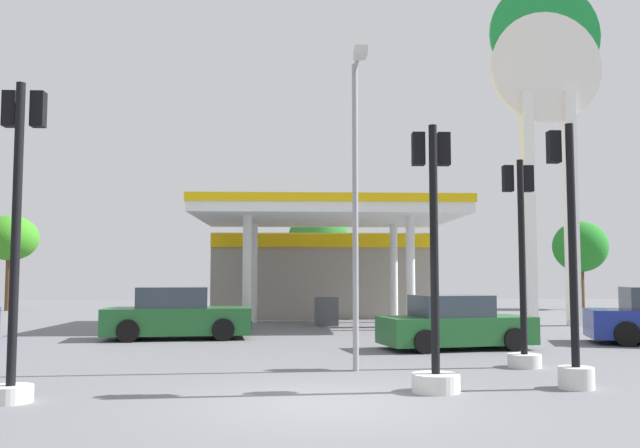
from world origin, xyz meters
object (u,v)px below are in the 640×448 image
Objects in this scene: car_0 at (455,325)px; traffic_signal_2 at (572,301)px; traffic_signal_0 at (522,286)px; tree_2 at (580,247)px; traffic_signal_1 at (434,302)px; tree_0 at (10,239)px; traffic_signal_3 at (16,267)px; tree_1 at (319,238)px; corner_streetlamp at (356,181)px; car_3 at (177,315)px; station_pole_sign at (547,99)px.

traffic_signal_2 is (0.54, -6.22, 0.85)m from car_0.
tree_2 reaches higher than traffic_signal_0.
tree_0 is at bearing 124.07° from traffic_signal_1.
tree_0 is (-11.44, 27.47, 1.92)m from traffic_signal_3.
tree_1 reaches higher than traffic_signal_0.
traffic_signal_2 is 0.90× the size of tree_2.
traffic_signal_3 is 0.78× the size of corner_streetlamp.
traffic_signal_3 is 27.06m from tree_1.
traffic_signal_2 is 9.18m from traffic_signal_3.
tree_2 reaches higher than traffic_signal_2.
tree_2 is at bearing 58.20° from corner_streetlamp.
corner_streetlamp reaches higher than car_3.
traffic_signal_0 is 27.00m from tree_2.
traffic_signal_1 is at bearing -106.51° from car_0.
corner_streetlamp reaches higher than traffic_signal_1.
traffic_signal_1 is 25.86m from tree_1.
traffic_signal_2 is (2.44, 0.21, 0.02)m from traffic_signal_1.
tree_2 is at bearing 62.17° from traffic_signal_1.
station_pole_sign is 2.77× the size of traffic_signal_3.
station_pole_sign is at bearing 19.91° from car_3.
corner_streetlamp is (-0.14, -23.46, -0.13)m from tree_1.
traffic_signal_1 is 0.91× the size of traffic_signal_3.
tree_1 reaches higher than traffic_signal_2.
tree_1 reaches higher than car_0.
car_0 is 6.06m from corner_streetlamp.
car_3 is at bearing 131.63° from traffic_signal_2.
car_3 is at bearing 157.77° from car_0.
tree_0 is (-25.81, 12.25, -4.92)m from station_pole_sign.
tree_1 is at bearing 89.66° from corner_streetlamp.
car_0 is 6.75m from traffic_signal_1.
car_3 is at bearing 85.81° from traffic_signal_3.
car_3 is 26.92m from tree_2.
traffic_signal_1 is 0.98× the size of traffic_signal_2.
traffic_signal_3 is (-0.75, -10.28, 1.35)m from car_3.
traffic_signal_0 is 9.87m from traffic_signal_3.
corner_streetlamp is at bearing -125.54° from station_pole_sign.
traffic_signal_3 is 0.97× the size of tree_2.
traffic_signal_0 is 3.86m from traffic_signal_1.
tree_2 is at bearing 0.56° from tree_0.
traffic_signal_3 is at bearing -158.72° from traffic_signal_0.
traffic_signal_3 is at bearing -174.56° from traffic_signal_2.
traffic_signal_1 is 0.88× the size of tree_2.
traffic_signal_1 is (5.93, -9.63, 0.76)m from car_3.
corner_streetlamp reaches higher than traffic_signal_0.
tree_0 is 0.94× the size of tree_1.
tree_2 is (14.32, 27.13, 2.12)m from traffic_signal_1.
car_3 is 0.90× the size of tree_2.
station_pole_sign is at bearing 46.65° from traffic_signal_3.
tree_0 is at bearing 124.75° from corner_streetlamp.
traffic_signal_3 is (-9.19, -3.58, 0.37)m from traffic_signal_0.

